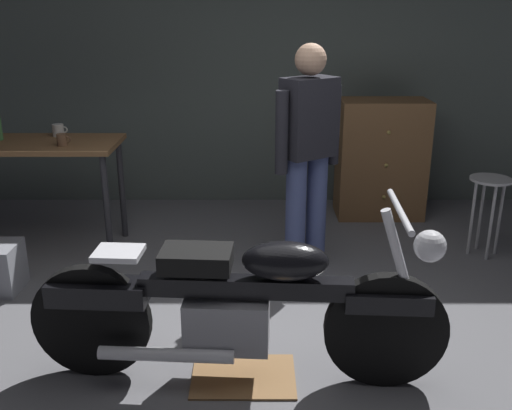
# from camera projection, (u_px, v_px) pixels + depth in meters

# --- Properties ---
(ground_plane) EXTENTS (12.00, 12.00, 0.00)m
(ground_plane) POSITION_uv_depth(u_px,v_px,m) (264.00, 348.00, 3.42)
(ground_plane) COLOR slate
(back_wall) EXTENTS (8.00, 0.12, 3.10)m
(back_wall) POSITION_uv_depth(u_px,v_px,m) (260.00, 45.00, 5.56)
(back_wall) COLOR #56605B
(back_wall) RESTS_ON ground_plane
(workbench) EXTENTS (1.30, 0.64, 0.90)m
(workbench) POSITION_uv_depth(u_px,v_px,m) (35.00, 156.00, 4.57)
(workbench) COLOR brown
(workbench) RESTS_ON ground_plane
(motorcycle) EXTENTS (2.19, 0.60, 1.00)m
(motorcycle) POSITION_uv_depth(u_px,v_px,m) (238.00, 304.00, 3.00)
(motorcycle) COLOR black
(motorcycle) RESTS_ON ground_plane
(person_standing) EXTENTS (0.48, 0.40, 1.67)m
(person_standing) POSITION_uv_depth(u_px,v_px,m) (307.00, 150.00, 4.17)
(person_standing) COLOR #4C5A93
(person_standing) RESTS_ON ground_plane
(shop_stool) EXTENTS (0.32, 0.32, 0.64)m
(shop_stool) POSITION_uv_depth(u_px,v_px,m) (487.00, 195.00, 4.56)
(shop_stool) COLOR #B2B2B7
(shop_stool) RESTS_ON ground_plane
(wooden_dresser) EXTENTS (0.80, 0.47, 1.10)m
(wooden_dresser) POSITION_uv_depth(u_px,v_px,m) (380.00, 159.00, 5.42)
(wooden_dresser) COLOR brown
(wooden_dresser) RESTS_ON ground_plane
(drip_tray) EXTENTS (0.56, 0.40, 0.01)m
(drip_tray) POSITION_uv_depth(u_px,v_px,m) (242.00, 376.00, 3.15)
(drip_tray) COLOR olive
(drip_tray) RESTS_ON ground_plane
(mug_white_ceramic) EXTENTS (0.12, 0.09, 0.10)m
(mug_white_ceramic) POSITION_uv_depth(u_px,v_px,m) (57.00, 130.00, 4.71)
(mug_white_ceramic) COLOR white
(mug_white_ceramic) RESTS_ON workbench
(mug_brown_stoneware) EXTENTS (0.11, 0.07, 0.09)m
(mug_brown_stoneware) POSITION_uv_depth(u_px,v_px,m) (61.00, 140.00, 4.39)
(mug_brown_stoneware) COLOR brown
(mug_brown_stoneware) RESTS_ON workbench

